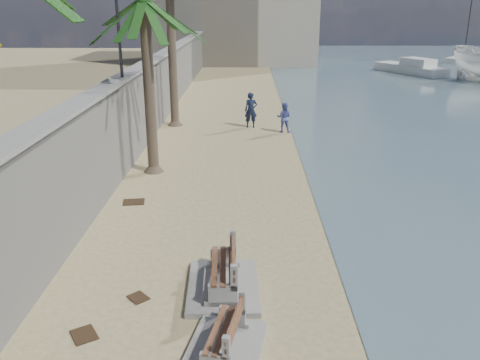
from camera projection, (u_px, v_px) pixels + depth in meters
name	position (u px, v px, depth m)	size (l,w,h in m)	color
seawall	(157.00, 92.00, 27.64)	(0.45, 70.00, 3.50)	gray
wall_cap	(155.00, 58.00, 27.05)	(0.80, 70.00, 0.12)	gray
bench_near	(224.00, 337.00, 9.55)	(1.72, 2.23, 0.84)	gray
bench_far	(223.00, 273.00, 11.68)	(1.72, 2.45, 1.00)	gray
palm_mid	(144.00, 3.00, 18.02)	(5.00, 5.00, 7.30)	brown
person_a	(251.00, 108.00, 26.93)	(0.77, 0.52, 2.13)	#131B34
person_b	(284.00, 116.00, 25.97)	(0.82, 0.64, 1.70)	#535DAB
yacht_far	(410.00, 70.00, 48.06)	(7.71, 2.16, 1.50)	silver
sailboat_west	(464.00, 58.00, 58.30)	(6.24, 7.37, 10.68)	silver
debris_b	(84.00, 335.00, 10.17)	(0.56, 0.45, 0.03)	#382616
debris_c	(134.00, 202.00, 16.98)	(0.70, 0.56, 0.03)	#382616
debris_d	(138.00, 298.00, 11.46)	(0.45, 0.36, 0.03)	#382616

